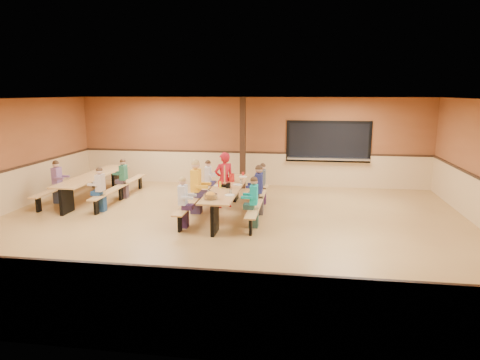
# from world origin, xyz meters

# --- Properties ---
(ground) EXTENTS (12.00, 12.00, 0.00)m
(ground) POSITION_xyz_m (0.00, 0.00, 0.00)
(ground) COLOR olive
(ground) RESTS_ON ground
(room_envelope) EXTENTS (12.04, 10.04, 3.02)m
(room_envelope) POSITION_xyz_m (0.00, 0.00, 0.69)
(room_envelope) COLOR brown
(room_envelope) RESTS_ON ground
(kitchen_pass_through) EXTENTS (2.78, 0.28, 1.38)m
(kitchen_pass_through) POSITION_xyz_m (2.60, 4.96, 1.49)
(kitchen_pass_through) COLOR black
(kitchen_pass_through) RESTS_ON ground
(structural_post) EXTENTS (0.18, 0.18, 3.00)m
(structural_post) POSITION_xyz_m (-0.20, 4.40, 1.50)
(structural_post) COLOR black
(structural_post) RESTS_ON ground
(cafeteria_table_main) EXTENTS (1.91, 3.70, 0.74)m
(cafeteria_table_main) POSITION_xyz_m (-0.17, 1.20, 0.53)
(cafeteria_table_main) COLOR #BB884A
(cafeteria_table_main) RESTS_ON ground
(cafeteria_table_second) EXTENTS (1.91, 3.70, 0.74)m
(cafeteria_table_second) POSITION_xyz_m (-4.40, 2.25, 0.53)
(cafeteria_table_second) COLOR #BB884A
(cafeteria_table_second) RESTS_ON ground
(seated_child_white_left) EXTENTS (0.37, 0.30, 1.21)m
(seated_child_white_left) POSITION_xyz_m (-1.00, -0.04, 0.60)
(seated_child_white_left) COLOR silver
(seated_child_white_left) RESTS_ON ground
(seated_adult_yellow) EXTENTS (0.47, 0.38, 1.41)m
(seated_adult_yellow) POSITION_xyz_m (-1.00, 1.22, 0.70)
(seated_adult_yellow) COLOR #F6A920
(seated_adult_yellow) RESTS_ON ground
(seated_child_grey_left) EXTENTS (0.35, 0.29, 1.18)m
(seated_child_grey_left) POSITION_xyz_m (-1.00, 2.68, 0.59)
(seated_child_grey_left) COLOR silver
(seated_child_grey_left) RESTS_ON ground
(seated_child_teal_right) EXTENTS (0.37, 0.30, 1.20)m
(seated_child_teal_right) POSITION_xyz_m (0.65, 0.22, 0.60)
(seated_child_teal_right) COLOR #0D9B96
(seated_child_teal_right) RESTS_ON ground
(seated_child_navy_right) EXTENTS (0.41, 0.33, 1.29)m
(seated_child_navy_right) POSITION_xyz_m (0.65, 1.36, 0.64)
(seated_child_navy_right) COLOR navy
(seated_child_navy_right) RESTS_ON ground
(seated_child_char_right) EXTENTS (0.35, 0.28, 1.16)m
(seated_child_char_right) POSITION_xyz_m (0.65, 2.43, 0.58)
(seated_child_char_right) COLOR #4A5153
(seated_child_char_right) RESTS_ON ground
(seated_child_purple_sec) EXTENTS (0.38, 0.31, 1.23)m
(seated_child_purple_sec) POSITION_xyz_m (-5.22, 1.66, 0.61)
(seated_child_purple_sec) COLOR #784E79
(seated_child_purple_sec) RESTS_ON ground
(seated_child_green_sec) EXTENTS (0.36, 0.29, 1.18)m
(seated_child_green_sec) POSITION_xyz_m (-3.57, 2.51, 0.59)
(seated_child_green_sec) COLOR #276246
(seated_child_green_sec) RESTS_ON ground
(seated_child_tan_sec) EXTENTS (0.36, 0.29, 1.19)m
(seated_child_tan_sec) POSITION_xyz_m (-3.57, 1.00, 0.60)
(seated_child_tan_sec) COLOR tan
(seated_child_tan_sec) RESTS_ON ground
(standing_woman) EXTENTS (0.68, 0.62, 1.55)m
(standing_woman) POSITION_xyz_m (-0.37, 1.92, 0.77)
(standing_woman) COLOR #AE131F
(standing_woman) RESTS_ON ground
(punch_pitcher) EXTENTS (0.16, 0.16, 0.22)m
(punch_pitcher) POSITION_xyz_m (-0.15, 1.90, 0.85)
(punch_pitcher) COLOR red
(punch_pitcher) RESTS_ON cafeteria_table_main
(chip_bowl) EXTENTS (0.32, 0.32, 0.15)m
(chip_bowl) POSITION_xyz_m (-0.32, -0.11, 0.81)
(chip_bowl) COLOR orange
(chip_bowl) RESTS_ON cafeteria_table_main
(napkin_dispenser) EXTENTS (0.10, 0.14, 0.13)m
(napkin_dispenser) POSITION_xyz_m (-0.11, 1.10, 0.80)
(napkin_dispenser) COLOR black
(napkin_dispenser) RESTS_ON cafeteria_table_main
(condiment_mustard) EXTENTS (0.06, 0.06, 0.17)m
(condiment_mustard) POSITION_xyz_m (-0.31, 1.04, 0.82)
(condiment_mustard) COLOR yellow
(condiment_mustard) RESTS_ON cafeteria_table_main
(condiment_ketchup) EXTENTS (0.06, 0.06, 0.17)m
(condiment_ketchup) POSITION_xyz_m (-0.37, 1.18, 0.82)
(condiment_ketchup) COLOR #B2140F
(condiment_ketchup) RESTS_ON cafeteria_table_main
(table_paddle) EXTENTS (0.16, 0.16, 0.56)m
(table_paddle) POSITION_xyz_m (-0.23, 1.24, 0.88)
(table_paddle) COLOR black
(table_paddle) RESTS_ON cafeteria_table_main
(place_settings) EXTENTS (0.65, 3.30, 0.11)m
(place_settings) POSITION_xyz_m (-0.17, 1.20, 0.80)
(place_settings) COLOR beige
(place_settings) RESTS_ON cafeteria_table_main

